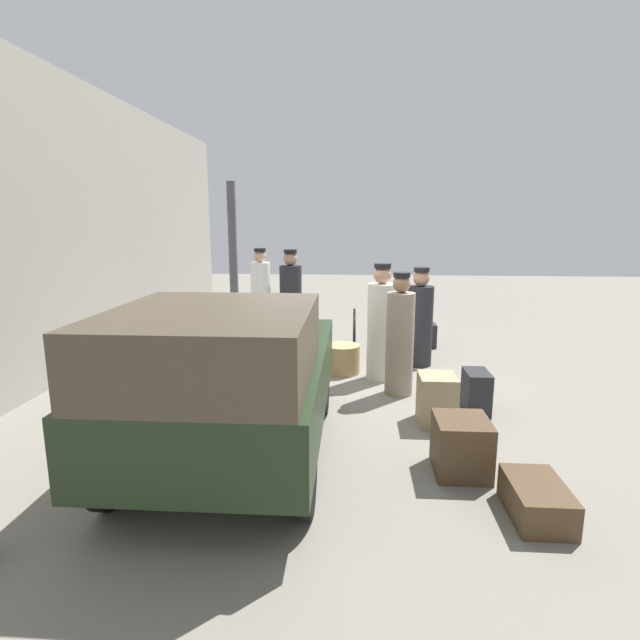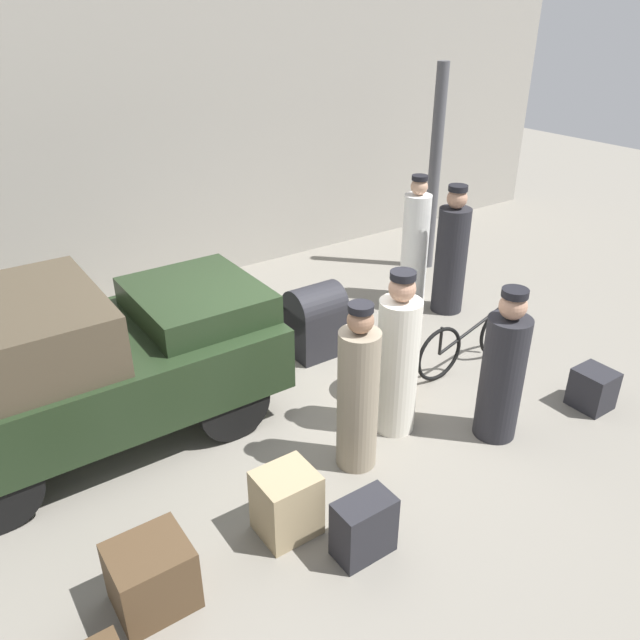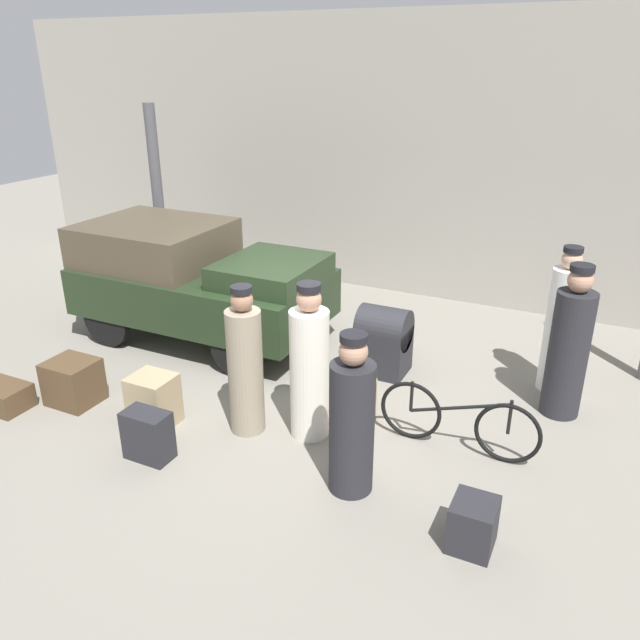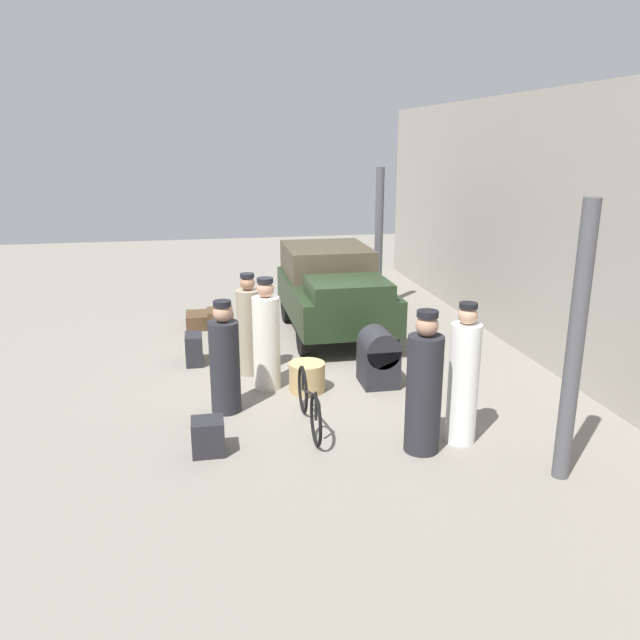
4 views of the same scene
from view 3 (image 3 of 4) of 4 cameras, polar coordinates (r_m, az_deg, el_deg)
The scene contains 17 objects.
ground_plane at distance 7.67m, azimuth -2.01°, elevation -6.83°, with size 30.00×30.00×0.00m, color gray.
station_building_facade at distance 10.55m, azimuth 8.48°, elevation 14.19°, with size 16.00×0.15×4.50m.
canopy_pillar_left at distance 10.98m, azimuth -14.57°, elevation 10.45°, with size 0.18×0.18×3.14m.
truck at distance 9.06m, azimuth -11.42°, elevation 3.84°, with size 3.51×1.80×1.63m.
bicycle at distance 6.66m, azimuth 12.48°, elevation -8.98°, with size 1.68×0.04×0.71m.
wicker_basket at distance 7.19m, azimuth 2.99°, elevation -6.97°, with size 0.55×0.55×0.45m.
porter_with_bicycle at distance 7.46m, azimuth 21.79°, elevation -2.45°, with size 0.43×0.43×1.79m.
porter_carrying_trunk at distance 5.78m, azimuth 2.93°, elevation -9.29°, with size 0.42×0.42×1.61m.
porter_lifting_near_truck at distance 7.98m, azimuth 21.18°, elevation -0.53°, with size 0.38×0.38×1.82m.
porter_standing_middle at distance 6.55m, azimuth -0.98°, elevation -4.48°, with size 0.42×0.42×1.73m.
conductor_in_dark_uniform at distance 6.69m, azimuth -6.85°, elevation -4.27°, with size 0.38×0.38×1.68m.
trunk_wicker_pale at distance 7.21m, azimuth -14.97°, elevation -7.09°, with size 0.47×0.42×0.58m.
suitcase_black_upright at distance 6.66m, azimuth -15.46°, elevation -10.12°, with size 0.48×0.28×0.53m.
trunk_umber_medium at distance 5.59m, azimuth 13.80°, elevation -17.71°, with size 0.36×0.39×0.44m.
suitcase_tan_flat at distance 7.94m, azimuth -21.63°, elevation -5.28°, with size 0.56×0.50×0.53m.
suitcase_small_leather at distance 8.25m, azimuth -27.15°, elevation -6.17°, with size 0.68×0.43×0.29m.
trunk_barrel_dark at distance 8.05m, azimuth 5.82°, elevation -1.77°, with size 0.64×0.55×0.90m.
Camera 3 is at (3.14, -5.88, 3.79)m, focal length 35.00 mm.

